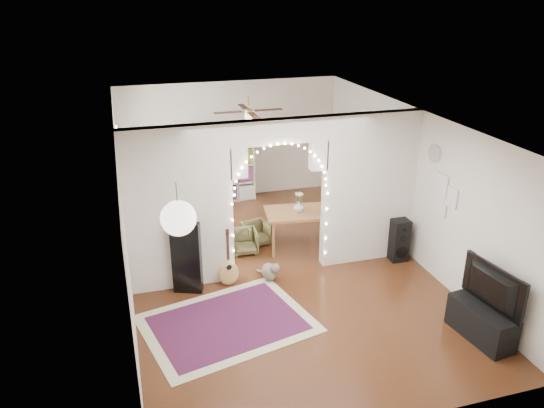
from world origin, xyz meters
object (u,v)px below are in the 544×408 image
object	(u,v)px
media_console	(481,322)
dining_table	(298,215)
bookcase	(217,165)
floor_speaker	(399,240)
dining_chair_right	(244,241)
dining_chair_left	(256,233)
acoustic_guitar	(228,265)

from	to	relation	value
media_console	dining_table	distance (m)	3.74
bookcase	dining_table	bearing A→B (deg)	-74.64
floor_speaker	dining_chair_right	world-z (taller)	floor_speaker
media_console	dining_chair_right	size ratio (longest dim) A/B	2.07
dining_chair_left	dining_table	bearing A→B (deg)	-41.12
media_console	dining_chair_right	world-z (taller)	media_console
floor_speaker	media_console	bearing A→B (deg)	-89.77
acoustic_guitar	media_console	world-z (taller)	acoustic_guitar
dining_table	dining_chair_left	bearing A→B (deg)	158.40
floor_speaker	bookcase	world-z (taller)	bookcase
floor_speaker	dining_table	bearing A→B (deg)	149.80
dining_table	floor_speaker	bearing A→B (deg)	-23.89
floor_speaker	dining_chair_right	distance (m)	2.83
media_console	bookcase	distance (m)	6.69
dining_table	dining_chair_left	distance (m)	0.94
dining_table	dining_chair_left	world-z (taller)	dining_table
dining_chair_right	bookcase	bearing A→B (deg)	92.27
dining_chair_left	dining_chair_right	bearing A→B (deg)	-148.85
dining_table	acoustic_guitar	bearing A→B (deg)	-140.70
dining_table	dining_chair_right	world-z (taller)	dining_table
bookcase	dining_table	distance (m)	2.96
acoustic_guitar	media_console	size ratio (longest dim) A/B	0.87
acoustic_guitar	dining_chair_left	world-z (taller)	acoustic_guitar
acoustic_guitar	media_console	bearing A→B (deg)	-52.55
floor_speaker	dining_chair_right	xyz separation A→B (m)	(-2.61, 1.08, -0.17)
bookcase	dining_chair_right	world-z (taller)	bookcase
media_console	bookcase	size ratio (longest dim) A/B	0.57
dining_table	media_console	bearing A→B (deg)	-57.83
bookcase	dining_chair_left	size ratio (longest dim) A/B	3.63
acoustic_guitar	dining_chair_left	distance (m)	1.60
floor_speaker	dining_chair_left	bearing A→B (deg)	150.51
bookcase	acoustic_guitar	bearing A→B (deg)	-102.64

